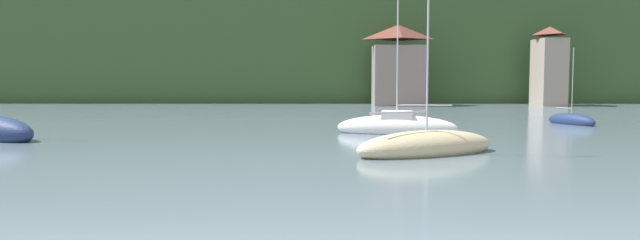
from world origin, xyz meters
TOP-DOWN VIEW (x-y plane):
  - wooded_hillside at (18.22, 133.94)m, footprint 352.00×54.31m
  - shore_building_west at (9.82, 97.58)m, footprint 6.77×5.73m
  - shore_building_westcentral at (29.45, 97.47)m, footprint 3.31×5.49m
  - sailboat_far_2 at (5.07, 60.01)m, footprint 8.36×3.62m
  - sailboat_far_4 at (19.95, 67.46)m, footprint 2.96×4.73m
  - sailboat_mid_9 at (5.25, 49.58)m, footprint 8.28×6.00m

SIDE VIEW (x-z plane):
  - sailboat_far_4 at x=19.95m, z-range -2.94..3.52m
  - sailboat_mid_9 at x=5.25m, z-range -5.68..6.45m
  - sailboat_far_2 at x=5.07m, z-range -4.68..5.59m
  - shore_building_westcentral at x=29.45m, z-range -0.13..10.10m
  - shore_building_west at x=9.82m, z-range -0.16..10.34m
  - wooded_hillside at x=18.22m, z-range -13.19..29.70m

